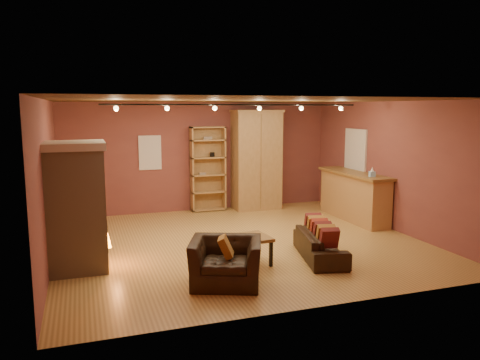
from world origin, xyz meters
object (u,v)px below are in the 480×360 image
object	(u,v)px
bookcase	(207,168)
armoire	(256,160)
loveseat	(320,239)
coffee_table	(250,240)
bar_counter	(354,196)
armchair	(226,254)
fireplace	(77,207)

from	to	relation	value
bookcase	armoire	size ratio (longest dim) A/B	0.84
bookcase	loveseat	xyz separation A→B (m)	(0.87, -4.52, -0.77)
armoire	coffee_table	xyz separation A→B (m)	(-1.71, -4.20, -0.90)
coffee_table	loveseat	bearing A→B (deg)	-4.88
bar_counter	armchair	size ratio (longest dim) A/B	1.94
loveseat	armchair	xyz separation A→B (m)	(-1.95, -0.64, 0.12)
fireplace	bookcase	size ratio (longest dim) A/B	0.97
bar_counter	armchair	distance (m)	5.11
bar_counter	coffee_table	bearing A→B (deg)	-146.94
fireplace	bar_counter	size ratio (longest dim) A/B	0.88
loveseat	coffee_table	world-z (taller)	loveseat
fireplace	loveseat	distance (m)	4.20
fireplace	bookcase	bearing A→B (deg)	49.44
fireplace	armchair	bearing A→B (deg)	-34.04
armoire	armchair	xyz separation A→B (m)	(-2.37, -4.94, -0.84)
armchair	fireplace	bearing A→B (deg)	167.23
armoire	loveseat	size ratio (longest dim) A/B	1.55
armchair	coffee_table	bearing A→B (deg)	69.79
fireplace	armchair	size ratio (longest dim) A/B	1.71
bar_counter	armchair	world-z (taller)	bar_counter
fireplace	armchair	xyz separation A→B (m)	(2.11, -1.42, -0.60)
bookcase	coffee_table	xyz separation A→B (m)	(-0.43, -4.41, -0.70)
bookcase	armchair	world-z (taller)	bookcase
loveseat	armoire	bearing A→B (deg)	7.80
armoire	loveseat	bearing A→B (deg)	-95.50
loveseat	coffee_table	bearing A→B (deg)	98.42
fireplace	bookcase	world-z (taller)	bookcase
bookcase	armoire	distance (m)	1.31
coffee_table	fireplace	bearing A→B (deg)	166.25
bar_counter	fireplace	bearing A→B (deg)	-165.78
fireplace	armoire	size ratio (longest dim) A/B	0.81
loveseat	coffee_table	distance (m)	1.30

